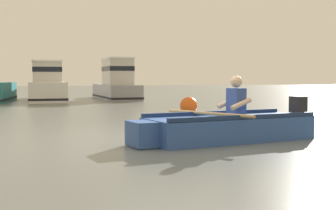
{
  "coord_description": "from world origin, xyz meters",
  "views": [
    {
      "loc": [
        -2.72,
        -8.14,
        1.14
      ],
      "look_at": [
        0.5,
        1.28,
        0.55
      ],
      "focal_mm": 48.28,
      "sensor_mm": 36.0,
      "label": 1
    }
  ],
  "objects": [
    {
      "name": "moored_boat_white",
      "position": [
        -1.1,
        15.89,
        0.75
      ],
      "size": [
        2.09,
        6.41,
        2.02
      ],
      "color": "white",
      "rests_on": "ground"
    },
    {
      "name": "mooring_buoy",
      "position": [
        2.47,
        5.03,
        0.28
      ],
      "size": [
        0.56,
        0.56,
        0.56
      ],
      "primitive_type": "sphere",
      "color": "#E55919",
      "rests_on": "ground"
    },
    {
      "name": "moored_boat_grey",
      "position": [
        2.61,
        16.19,
        0.82
      ],
      "size": [
        1.74,
        5.84,
        2.24
      ],
      "color": "gray",
      "rests_on": "ground"
    },
    {
      "name": "ground_plane",
      "position": [
        0.0,
        0.0,
        0.0
      ],
      "size": [
        120.0,
        120.0,
        0.0
      ],
      "primitive_type": "plane",
      "color": "slate"
    },
    {
      "name": "rowboat_with_person",
      "position": [
        0.93,
        -0.73,
        0.25
      ],
      "size": [
        3.73,
        1.83,
        1.19
      ],
      "color": "#2D519E",
      "rests_on": "ground"
    }
  ]
}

